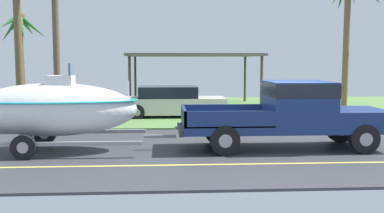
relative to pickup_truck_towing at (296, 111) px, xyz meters
The scene contains 8 objects.
ground 8.28m from the pickup_truck_towing, 92.80° to the left, with size 36.00×22.00×0.11m.
pickup_truck_towing is the anchor object (origin of this frame).
boat_on_trailer 6.88m from the pickup_truck_towing, behind, with size 6.03×2.40×2.44m.
parked_sedan_near 10.09m from the pickup_truck_towing, 141.45° to the left, with size 4.33×1.84×1.38m.
parked_sedan_far 8.23m from the pickup_truck_towing, 114.55° to the left, with size 4.57×1.90×1.38m.
carport_awning 12.63m from the pickup_truck_towing, 99.92° to the left, with size 7.06×5.20×2.88m.
palm_tree_near_left 16.59m from the pickup_truck_towing, 133.22° to the left, with size 2.58×2.88×5.10m.
utility_pole 9.30m from the pickup_truck_towing, 150.83° to the left, with size 0.24×1.80×7.91m.
Camera 1 is at (-3.41, -12.80, 2.52)m, focal length 43.44 mm.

